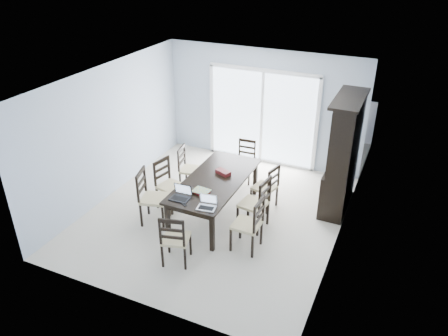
{
  "coord_description": "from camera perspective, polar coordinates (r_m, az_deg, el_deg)",
  "views": [
    {
      "loc": [
        2.99,
        -6.22,
        4.62
      ],
      "look_at": [
        0.18,
        0.0,
        1.02
      ],
      "focal_mm": 35.0,
      "sensor_mm": 36.0,
      "label": 1
    }
  ],
  "objects": [
    {
      "name": "chair_left_near",
      "position": [
        7.9,
        -9.87,
        -3.0
      ],
      "size": [
        0.56,
        0.55,
        1.19
      ],
      "rotation": [
        0.0,
        0.0,
        -1.3
      ],
      "color": "black",
      "rests_on": "floor"
    },
    {
      "name": "cell_phone",
      "position": [
        7.2,
        -5.23,
        -4.79
      ],
      "size": [
        0.11,
        0.09,
        0.01
      ],
      "primitive_type": "cube",
      "rotation": [
        0.0,
        0.0,
        -0.49
      ],
      "color": "black",
      "rests_on": "dining_table"
    },
    {
      "name": "back_wall",
      "position": [
        9.8,
        5.1,
        7.89
      ],
      "size": [
        4.5,
        0.02,
        2.6
      ],
      "primitive_type": "cube",
      "color": "#A4B2C4",
      "rests_on": "floor"
    },
    {
      "name": "chair_end_near",
      "position": [
        6.84,
        -6.54,
        -8.72
      ],
      "size": [
        0.5,
        0.51,
        1.08
      ],
      "rotation": [
        0.0,
        0.0,
        0.26
      ],
      "color": "black",
      "rests_on": "floor"
    },
    {
      "name": "chair_left_far",
      "position": [
        8.91,
        -4.9,
        0.59
      ],
      "size": [
        0.47,
        0.46,
        1.06
      ],
      "rotation": [
        0.0,
        0.0,
        -1.41
      ],
      "color": "black",
      "rests_on": "floor"
    },
    {
      "name": "book_stack",
      "position": [
        7.5,
        -3.01,
        -3.08
      ],
      "size": [
        0.31,
        0.25,
        0.05
      ],
      "rotation": [
        0.0,
        0.0,
        -0.23
      ],
      "color": "maroon",
      "rests_on": "dining_table"
    },
    {
      "name": "dining_table",
      "position": [
        7.95,
        -1.2,
        -1.98
      ],
      "size": [
        1.0,
        2.2,
        0.75
      ],
      "color": "black",
      "rests_on": "floor"
    },
    {
      "name": "wall_right",
      "position": [
        7.09,
        15.42,
        -1.23
      ],
      "size": [
        0.02,
        5.0,
        2.6
      ],
      "primitive_type": "cube",
      "color": "#A4B2C4",
      "rests_on": "floor"
    },
    {
      "name": "china_hutch",
      "position": [
        8.32,
        15.28,
        1.52
      ],
      "size": [
        0.5,
        1.38,
        2.2
      ],
      "color": "black",
      "rests_on": "floor"
    },
    {
      "name": "ceiling",
      "position": [
        7.19,
        -1.35,
        11.47
      ],
      "size": [
        5.0,
        5.0,
        0.0
      ],
      "primitive_type": "plane",
      "rotation": [
        3.14,
        0.0,
        0.0
      ],
      "color": "white",
      "rests_on": "back_wall"
    },
    {
      "name": "laptop_silver",
      "position": [
        7.07,
        -2.33,
        -4.95
      ],
      "size": [
        0.33,
        0.25,
        0.21
      ],
      "rotation": [
        0.0,
        0.0,
        0.15
      ],
      "color": "#B3B3B5",
      "rests_on": "dining_table"
    },
    {
      "name": "chair_end_far",
      "position": [
        9.25,
        2.83,
        1.59
      ],
      "size": [
        0.4,
        0.41,
        1.02
      ],
      "rotation": [
        0.0,
        0.0,
        3.19
      ],
      "color": "black",
      "rests_on": "floor"
    },
    {
      "name": "railing",
      "position": [
        11.85,
        8.25,
        7.43
      ],
      "size": [
        4.5,
        0.06,
        1.1
      ],
      "primitive_type": "cube",
      "color": "#99999E",
      "rests_on": "balcony"
    },
    {
      "name": "laptop_dark",
      "position": [
        7.34,
        -5.81,
        -3.69
      ],
      "size": [
        0.33,
        0.24,
        0.22
      ],
      "rotation": [
        0.0,
        0.0,
        0.03
      ],
      "color": "black",
      "rests_on": "dining_table"
    },
    {
      "name": "hot_tub",
      "position": [
        11.2,
        3.62,
        6.22
      ],
      "size": [
        2.18,
        2.0,
        1.01
      ],
      "rotation": [
        0.0,
        0.0,
        -0.14
      ],
      "color": "maroon",
      "rests_on": "balcony"
    },
    {
      "name": "wall_left",
      "position": [
        8.78,
        -14.67,
        4.65
      ],
      "size": [
        0.02,
        5.0,
        2.6
      ],
      "primitive_type": "cube",
      "color": "#A4B2C4",
      "rests_on": "floor"
    },
    {
      "name": "balcony",
      "position": [
        11.19,
        6.55,
        2.95
      ],
      "size": [
        4.5,
        2.0,
        0.1
      ],
      "primitive_type": "cube",
      "color": "gray",
      "rests_on": "ground"
    },
    {
      "name": "sliding_door",
      "position": [
        9.85,
        5.0,
        6.68
      ],
      "size": [
        2.52,
        0.05,
        2.18
      ],
      "color": "silver",
      "rests_on": "floor"
    },
    {
      "name": "chair_right_mid",
      "position": [
        7.61,
        4.56,
        -4.0
      ],
      "size": [
        0.5,
        0.49,
        1.18
      ],
      "rotation": [
        0.0,
        0.0,
        1.45
      ],
      "color": "black",
      "rests_on": "floor"
    },
    {
      "name": "chair_right_far",
      "position": [
        8.23,
        5.87,
        -1.96
      ],
      "size": [
        0.48,
        0.47,
        1.05
      ],
      "rotation": [
        0.0,
        0.0,
        1.35
      ],
      "color": "black",
      "rests_on": "floor"
    },
    {
      "name": "floor",
      "position": [
        8.3,
        -1.15,
        -6.01
      ],
      "size": [
        5.0,
        5.0,
        0.0
      ],
      "primitive_type": "plane",
      "color": "beige",
      "rests_on": "ground"
    },
    {
      "name": "chair_right_near",
      "position": [
        7.11,
        3.72,
        -6.68
      ],
      "size": [
        0.45,
        0.44,
        1.14
      ],
      "rotation": [
        0.0,
        0.0,
        1.54
      ],
      "color": "black",
      "rests_on": "floor"
    },
    {
      "name": "game_box",
      "position": [
        8.07,
        -0.12,
        -0.56
      ],
      "size": [
        0.32,
        0.24,
        0.07
      ],
      "primitive_type": "cube",
      "rotation": [
        0.0,
        0.0,
        -0.38
      ],
      "color": "#4F0F1A",
      "rests_on": "dining_table"
    },
    {
      "name": "chair_left_mid",
      "position": [
        8.33,
        -7.52,
        -1.37
      ],
      "size": [
        0.52,
        0.51,
        1.12
      ],
      "rotation": [
        0.0,
        0.0,
        -1.8
      ],
      "color": "black",
      "rests_on": "floor"
    }
  ]
}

